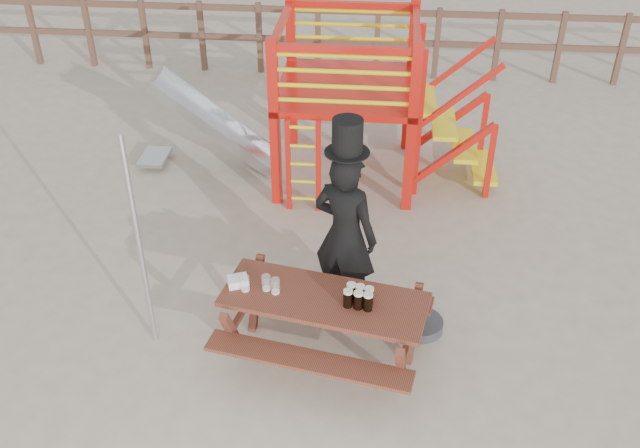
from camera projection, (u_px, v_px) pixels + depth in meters
The scene contains 10 objects.
ground at pixel (298, 365), 6.57m from camera, with size 60.00×60.00×0.00m, color #B8A88F.
back_fence at pixel (347, 33), 11.94m from camera, with size 15.09×0.09×1.20m.
playground_fort at pixel (341, 98), 8.92m from camera, with size 4.71×1.84×2.10m.
picnic_table at pixel (324, 320), 6.43m from camera, with size 2.02×1.58×0.70m.
man_with_hat at pixel (345, 232), 6.71m from camera, with size 0.77×0.66×2.11m.
metal_pole at pixel (140, 247), 6.24m from camera, with size 0.05×0.05×2.19m, color #B2B2B7.
parasol_base at pixel (420, 324), 6.95m from camera, with size 0.45×0.45×0.19m.
paper_bag at pixel (238, 281), 6.41m from camera, with size 0.18×0.14×0.08m, color white.
stout_pints at pixel (359, 297), 6.16m from camera, with size 0.26×0.20×0.17m.
empty_glasses at pixel (262, 285), 6.32m from camera, with size 0.36×0.12×0.15m.
Camera 1 is at (0.64, -4.68, 4.75)m, focal length 40.00 mm.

